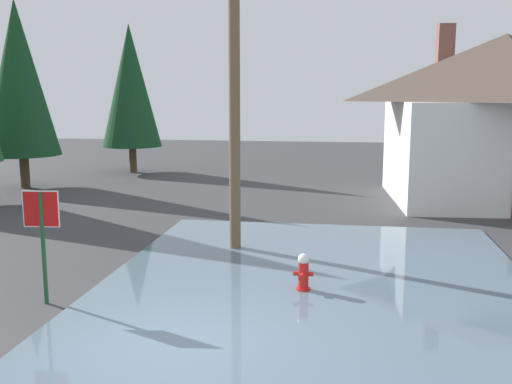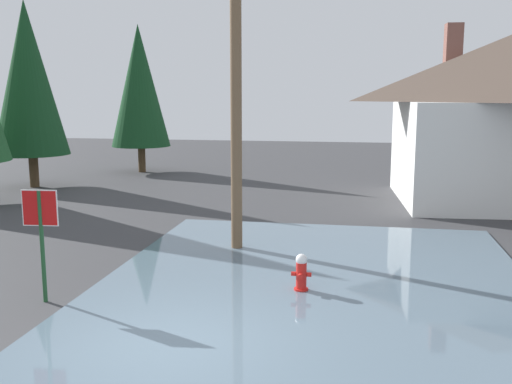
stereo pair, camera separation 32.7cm
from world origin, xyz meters
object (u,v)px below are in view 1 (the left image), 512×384
house (501,116)px  fire_hydrant (303,273)px  utility_pole (234,42)px  pine_tree_tall_left (19,78)px  stop_sign_near (42,224)px  pine_tree_mid_left (130,86)px

house → fire_hydrant: bearing=-119.5°
utility_pole → pine_tree_tall_left: size_ratio=1.29×
utility_pole → pine_tree_tall_left: 13.51m
stop_sign_near → utility_pole: size_ratio=0.22×
stop_sign_near → house: size_ratio=0.25×
stop_sign_near → house: bearing=48.5°
house → pine_tree_mid_left: (-16.12, 5.56, 1.16)m
utility_pole → pine_tree_mid_left: (-7.85, 13.76, -0.87)m
pine_tree_tall_left → pine_tree_mid_left: bearing=63.0°
house → pine_tree_mid_left: size_ratio=1.17×
utility_pole → pine_tree_mid_left: size_ratio=1.37×
house → pine_tree_mid_left: pine_tree_mid_left is taller
pine_tree_tall_left → house: bearing=-0.5°
pine_tree_mid_left → pine_tree_tall_left: bearing=-117.0°
utility_pole → fire_hydrant: bearing=-56.8°
utility_pole → pine_tree_tall_left: (-10.59, 8.37, -0.61)m
utility_pole → house: utility_pole is taller
fire_hydrant → house: 13.13m
stop_sign_near → fire_hydrant: 5.10m
utility_pole → pine_tree_mid_left: 15.86m
utility_pole → house: 11.82m
stop_sign_near → utility_pole: (2.82, 4.36, 3.61)m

